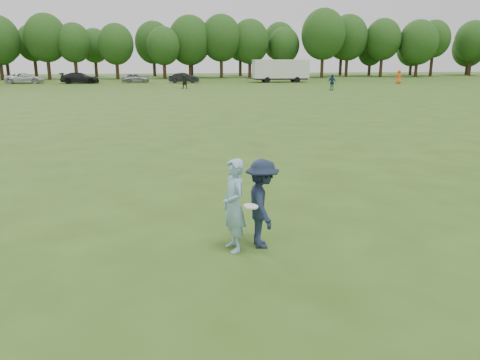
{
  "coord_description": "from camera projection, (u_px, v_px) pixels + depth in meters",
  "views": [
    {
      "loc": [
        -1.48,
        -8.56,
        3.59
      ],
      "look_at": [
        -0.03,
        0.76,
        1.1
      ],
      "focal_mm": 35.0,
      "sensor_mm": 36.0,
      "label": 1
    }
  ],
  "objects": [
    {
      "name": "ground",
      "position": [
        247.0,
        243.0,
        9.32
      ],
      "size": [
        200.0,
        200.0,
        0.0
      ],
      "primitive_type": "plane",
      "color": "#324A14",
      "rests_on": "ground"
    },
    {
      "name": "thrower",
      "position": [
        234.0,
        205.0,
        8.77
      ],
      "size": [
        0.57,
        0.73,
        1.78
      ],
      "primitive_type": "imported",
      "rotation": [
        0.0,
        0.0,
        -1.33
      ],
      "color": "#84B0CC",
      "rests_on": "ground"
    },
    {
      "name": "defender",
      "position": [
        262.0,
        204.0,
        8.95
      ],
      "size": [
        0.67,
        1.13,
        1.73
      ],
      "primitive_type": "imported",
      "rotation": [
        0.0,
        0.0,
        1.55
      ],
      "color": "#192438",
      "rests_on": "ground"
    },
    {
      "name": "player_far_b",
      "position": [
        332.0,
        82.0,
        51.54
      ],
      "size": [
        1.01,
        1.01,
        1.72
      ],
      "primitive_type": "imported",
      "rotation": [
        0.0,
        0.0,
        -0.79
      ],
      "color": "navy",
      "rests_on": "ground"
    },
    {
      "name": "player_far_c",
      "position": [
        399.0,
        77.0,
        64.37
      ],
      "size": [
        1.03,
        0.82,
        1.85
      ],
      "primitive_type": "imported",
      "rotation": [
        0.0,
        0.0,
        2.85
      ],
      "color": "orange",
      "rests_on": "ground"
    },
    {
      "name": "player_far_d",
      "position": [
        185.0,
        81.0,
        54.17
      ],
      "size": [
        1.76,
        0.87,
        1.82
      ],
      "primitive_type": "imported",
      "rotation": [
        0.0,
        0.0,
        -0.2
      ],
      "color": "black",
      "rests_on": "ground"
    },
    {
      "name": "car_c",
      "position": [
        25.0,
        78.0,
        64.74
      ],
      "size": [
        5.3,
        2.86,
        1.41
      ],
      "primitive_type": "imported",
      "rotation": [
        0.0,
        0.0,
        1.68
      ],
      "color": "silver",
      "rests_on": "ground"
    },
    {
      "name": "car_d",
      "position": [
        80.0,
        78.0,
        64.66
      ],
      "size": [
        5.17,
        2.14,
        1.49
      ],
      "primitive_type": "imported",
      "rotation": [
        0.0,
        0.0,
        1.56
      ],
      "color": "black",
      "rests_on": "ground"
    },
    {
      "name": "car_e",
      "position": [
        135.0,
        78.0,
        66.49
      ],
      "size": [
        4.01,
        1.92,
        1.32
      ],
      "primitive_type": "imported",
      "rotation": [
        0.0,
        0.0,
        1.66
      ],
      "color": "gray",
      "rests_on": "ground"
    },
    {
      "name": "car_f",
      "position": [
        184.0,
        78.0,
        65.99
      ],
      "size": [
        4.37,
        1.85,
        1.4
      ],
      "primitive_type": "imported",
      "rotation": [
        0.0,
        0.0,
        1.48
      ],
      "color": "black",
      "rests_on": "ground"
    },
    {
      "name": "field_cone",
      "position": [
        405.0,
        87.0,
        54.16
      ],
      "size": [
        0.28,
        0.28,
        0.3
      ],
      "primitive_type": "cone",
      "color": "#FF4C0D",
      "rests_on": "ground"
    },
    {
      "name": "disc_in_play",
      "position": [
        251.0,
        206.0,
        8.52
      ],
      "size": [
        0.29,
        0.29,
        0.06
      ],
      "color": "white",
      "rests_on": "ground"
    },
    {
      "name": "cargo_trailer",
      "position": [
        281.0,
        70.0,
        67.73
      ],
      "size": [
        9.0,
        2.75,
        3.2
      ],
      "color": "silver",
      "rests_on": "ground"
    },
    {
      "name": "treeline",
      "position": [
        189.0,
        41.0,
        81.6
      ],
      "size": [
        130.35,
        18.39,
        11.74
      ],
      "color": "#332114",
      "rests_on": "ground"
    }
  ]
}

